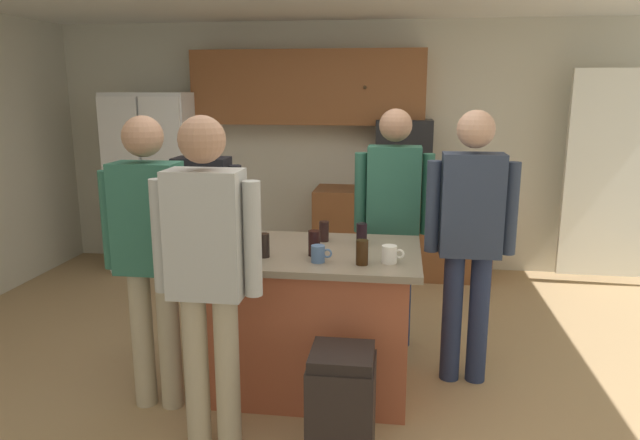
{
  "coord_description": "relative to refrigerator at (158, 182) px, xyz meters",
  "views": [
    {
      "loc": [
        0.57,
        -3.48,
        1.9
      ],
      "look_at": [
        0.05,
        0.29,
        1.05
      ],
      "focal_mm": 32.66,
      "sensor_mm": 36.0,
      "label": 1
    }
  ],
  "objects": [
    {
      "name": "floor",
      "position": [
        2.0,
        -2.38,
        -0.94
      ],
      "size": [
        7.04,
        7.04,
        0.0
      ],
      "primitive_type": "plane",
      "color": "tan",
      "rests_on": "ground"
    },
    {
      "name": "back_wall",
      "position": [
        2.0,
        0.42,
        0.36
      ],
      "size": [
        6.4,
        0.1,
        2.6
      ],
      "primitive_type": "cube",
      "color": "beige",
      "rests_on": "ground"
    },
    {
      "name": "french_door_window_panel",
      "position": [
        4.6,
        0.02,
        0.16
      ],
      "size": [
        0.9,
        0.06,
        2.0
      ],
      "primitive_type": "cube",
      "color": "white",
      "rests_on": "ground"
    },
    {
      "name": "cabinet_run_upper",
      "position": [
        1.6,
        0.22,
        0.99
      ],
      "size": [
        2.4,
        0.38,
        0.75
      ],
      "color": "brown"
    },
    {
      "name": "cabinet_run_lower",
      "position": [
        2.6,
        0.1,
        -0.49
      ],
      "size": [
        1.8,
        0.63,
        0.9
      ],
      "color": "brown",
      "rests_on": "ground"
    },
    {
      "name": "refrigerator",
      "position": [
        0.0,
        0.0,
        0.0
      ],
      "size": [
        0.87,
        0.76,
        1.88
      ],
      "color": "white",
      "rests_on": "ground"
    },
    {
      "name": "microwave_over_range",
      "position": [
        2.6,
        0.12,
        0.51
      ],
      "size": [
        0.56,
        0.4,
        0.32
      ],
      "primitive_type": "cube",
      "color": "black"
    },
    {
      "name": "kitchen_island",
      "position": [
        2.05,
        -2.4,
        -0.47
      ],
      "size": [
        1.33,
        0.93,
        0.92
      ],
      "color": "#AD5638",
      "rests_on": "ground"
    },
    {
      "name": "person_host_foreground",
      "position": [
        3.02,
        -2.17,
        0.1
      ],
      "size": [
        0.57,
        0.24,
        1.78
      ],
      "rotation": [
        0.0,
        0.0,
        -2.91
      ],
      "color": "#232D4C",
      "rests_on": "ground"
    },
    {
      "name": "person_guest_by_door",
      "position": [
        1.61,
        -3.13,
        0.1
      ],
      "size": [
        0.57,
        0.24,
        1.78
      ],
      "rotation": [
        0.0,
        0.0,
        1.04
      ],
      "color": "tan",
      "rests_on": "ground"
    },
    {
      "name": "person_guest_left",
      "position": [
        2.53,
        -1.68,
        0.1
      ],
      "size": [
        0.57,
        0.23,
        1.77
      ],
      "rotation": [
        0.0,
        0.0,
        -2.16
      ],
      "color": "#232D4C",
      "rests_on": "ground"
    },
    {
      "name": "person_guest_right",
      "position": [
        1.19,
        -1.96,
        0.04
      ],
      "size": [
        0.57,
        0.22,
        1.69
      ],
      "rotation": [
        0.0,
        0.0,
        -0.47
      ],
      "color": "#4C5166",
      "rests_on": "ground"
    },
    {
      "name": "person_elder_center",
      "position": [
        1.14,
        -2.76,
        0.09
      ],
      "size": [
        0.57,
        0.23,
        1.76
      ],
      "rotation": [
        0.0,
        0.0,
        0.38
      ],
      "color": "tan",
      "rests_on": "ground"
    },
    {
      "name": "glass_dark_ale",
      "position": [
        2.07,
        -2.51,
        0.06
      ],
      "size": [
        0.07,
        0.07,
        0.15
      ],
      "color": "black",
      "rests_on": "kitchen_island"
    },
    {
      "name": "mug_ceramic_white",
      "position": [
        2.53,
        -2.61,
        0.04
      ],
      "size": [
        0.13,
        0.09,
        0.1
      ],
      "color": "white",
      "rests_on": "kitchen_island"
    },
    {
      "name": "tumbler_amber",
      "position": [
        2.34,
        -2.19,
        0.05
      ],
      "size": [
        0.07,
        0.07,
        0.13
      ],
      "color": "black",
      "rests_on": "kitchen_island"
    },
    {
      "name": "glass_stout_tall",
      "position": [
        2.09,
        -2.17,
        0.05
      ],
      "size": [
        0.06,
        0.06,
        0.13
      ],
      "color": "black",
      "rests_on": "kitchen_island"
    },
    {
      "name": "glass_short_whisky",
      "position": [
        1.78,
        -2.59,
        0.06
      ],
      "size": [
        0.07,
        0.07,
        0.14
      ],
      "color": "black",
      "rests_on": "kitchen_island"
    },
    {
      "name": "mug_blue_stoneware",
      "position": [
        2.12,
        -2.65,
        0.04
      ],
      "size": [
        0.12,
        0.08,
        0.1
      ],
      "color": "#4C6B99",
      "rests_on": "kitchen_island"
    },
    {
      "name": "glass_pilsner",
      "position": [
        2.37,
        -2.66,
        0.06
      ],
      "size": [
        0.07,
        0.07,
        0.14
      ],
      "color": "#311C0B",
      "rests_on": "kitchen_island"
    },
    {
      "name": "trash_bin",
      "position": [
        2.31,
        -3.14,
        -0.64
      ],
      "size": [
        0.34,
        0.34,
        0.61
      ],
      "color": "black",
      "rests_on": "ground"
    }
  ]
}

